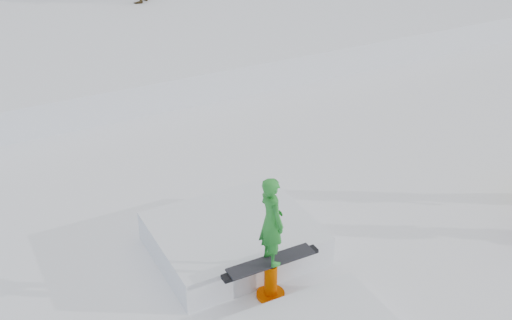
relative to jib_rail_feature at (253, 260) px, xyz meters
name	(u,v)px	position (x,y,z in m)	size (l,w,h in m)	color
ground	(287,280)	(0.41, -0.37, -0.30)	(120.00, 120.00, 0.00)	white
snow_midrise	(58,11)	(0.41, 15.63, 0.10)	(50.00, 18.00, 0.80)	white
jib_rail_feature	(253,260)	(0.00, 0.00, 0.00)	(2.60, 4.40, 2.11)	white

